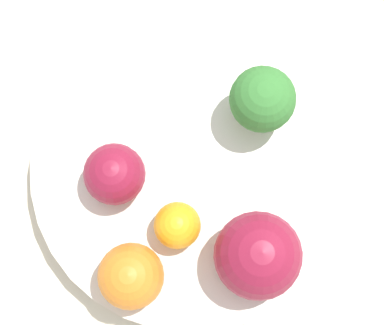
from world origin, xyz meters
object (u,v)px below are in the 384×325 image
Objects in this scene: bowl at (192,169)px; broccoli at (262,100)px; orange_front at (177,225)px; orange_back at (131,276)px; apple_green at (114,174)px; apple_red at (258,255)px.

broccoli reaches higher than bowl.
orange_back is (-0.04, 0.02, 0.01)m from orange_front.
apple_green is 0.06m from orange_front.
apple_red reaches higher than orange_front.
broccoli is 0.16m from orange_back.
bowl is 0.06m from orange_front.
apple_green is (-0.07, 0.09, -0.01)m from broccoli.
apple_red is at bearing -107.50° from apple_green.
orange_back is at bearing 155.74° from broccoli.
orange_back is at bearing 165.51° from bowl.
bowl is 0.07m from apple_green.
broccoli is at bearing 9.82° from apple_red.
apple_red reaches higher than apple_green.
bowl is 5.47× the size of apple_green.
bowl is 5.27× the size of orange_back.
broccoli is 0.12m from apple_green.
apple_red is 1.37× the size of apple_green.
bowl is at bearing 45.58° from apple_red.
apple_red is at bearing -68.55° from orange_back.
orange_front is 0.05m from orange_back.
bowl is at bearing -66.08° from apple_green.
broccoli reaches higher than apple_green.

